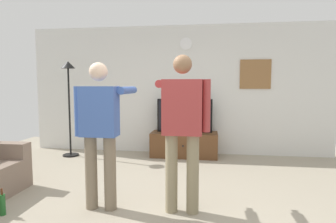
{
  "coord_description": "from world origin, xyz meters",
  "views": [
    {
      "loc": [
        0.69,
        -3.16,
        1.46
      ],
      "look_at": [
        0.06,
        1.2,
        1.05
      ],
      "focal_mm": 30.67,
      "sensor_mm": 36.0,
      "label": 1
    }
  ],
  "objects": [
    {
      "name": "person_standing_nearer_couch",
      "position": [
        0.39,
        0.02,
        1.03
      ],
      "size": [
        0.62,
        0.78,
        1.79
      ],
      "color": "gray",
      "rests_on": "ground_plane"
    },
    {
      "name": "back_wall",
      "position": [
        0.0,
        2.95,
        1.35
      ],
      "size": [
        6.4,
        0.1,
        2.7
      ],
      "primitive_type": "cube",
      "color": "silver",
      "rests_on": "ground_plane"
    },
    {
      "name": "floor_lamp",
      "position": [
        -2.13,
        2.3,
        1.38
      ],
      "size": [
        0.32,
        0.32,
        1.93
      ],
      "color": "black",
      "rests_on": "ground_plane"
    },
    {
      "name": "ground_plane",
      "position": [
        0.0,
        0.0,
        0.0
      ],
      "size": [
        8.4,
        8.4,
        0.0
      ],
      "primitive_type": "plane",
      "color": "#9E937F"
    },
    {
      "name": "beverage_bottle",
      "position": [
        -1.6,
        -0.36,
        0.12
      ],
      "size": [
        0.07,
        0.07,
        0.31
      ],
      "color": "#1E5923",
      "rests_on": "ground_plane"
    },
    {
      "name": "person_standing_nearer_lamp",
      "position": [
        -0.56,
        -0.02,
        0.98
      ],
      "size": [
        0.6,
        0.78,
        1.71
      ],
      "color": "#7A6B56",
      "rests_on": "ground_plane"
    },
    {
      "name": "framed_picture",
      "position": [
        1.61,
        2.9,
        1.68
      ],
      "size": [
        0.61,
        0.04,
        0.59
      ],
      "primitive_type": "cube",
      "color": "olive"
    },
    {
      "name": "tv_stand",
      "position": [
        0.19,
        2.6,
        0.25
      ],
      "size": [
        1.34,
        0.57,
        0.49
      ],
      "color": "brown",
      "rests_on": "ground_plane"
    },
    {
      "name": "television",
      "position": [
        0.19,
        2.65,
        0.83
      ],
      "size": [
        1.12,
        0.07,
        0.68
      ],
      "color": "black",
      "rests_on": "tv_stand"
    },
    {
      "name": "wall_clock",
      "position": [
        0.19,
        2.89,
        2.31
      ],
      "size": [
        0.25,
        0.03,
        0.25
      ],
      "primitive_type": "cylinder",
      "rotation": [
        1.57,
        0.0,
        0.0
      ],
      "color": "white"
    }
  ]
}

